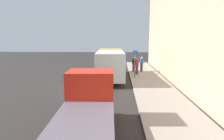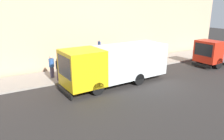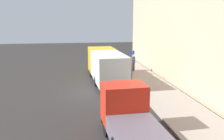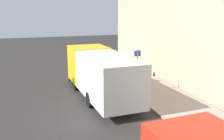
{
  "view_description": "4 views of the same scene",
  "coord_description": "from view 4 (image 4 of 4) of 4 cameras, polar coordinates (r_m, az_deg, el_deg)",
  "views": [
    {
      "loc": [
        1.97,
        -15.41,
        3.89
      ],
      "look_at": [
        1.25,
        1.13,
        1.12
      ],
      "focal_mm": 29.97,
      "sensor_mm": 36.0,
      "label": 1
    },
    {
      "loc": [
        -11.81,
        10.48,
        5.52
      ],
      "look_at": [
        0.95,
        2.98,
        1.12
      ],
      "focal_mm": 35.11,
      "sensor_mm": 36.0,
      "label": 2
    },
    {
      "loc": [
        -1.68,
        -17.67,
        5.48
      ],
      "look_at": [
        1.17,
        0.18,
        1.6
      ],
      "focal_mm": 37.43,
      "sensor_mm": 36.0,
      "label": 3
    },
    {
      "loc": [
        -3.1,
        -11.84,
        5.27
      ],
      "look_at": [
        1.61,
        2.29,
        1.76
      ],
      "focal_mm": 41.52,
      "sensor_mm": 36.0,
      "label": 4
    }
  ],
  "objects": [
    {
      "name": "ground",
      "position": [
        13.33,
        -3.52,
        -10.06
      ],
      "size": [
        80.0,
        80.0,
        0.0
      ],
      "primitive_type": "plane",
      "color": "#2A2725"
    },
    {
      "name": "sidewalk",
      "position": [
        15.08,
        13.95,
        -7.36
      ],
      "size": [
        3.3,
        30.0,
        0.12
      ],
      "primitive_type": "cube",
      "color": "gray",
      "rests_on": "ground"
    },
    {
      "name": "pedestrian_walking",
      "position": [
        19.56,
        1.78,
        0.71
      ],
      "size": [
        0.39,
        0.39,
        1.7
      ],
      "rotation": [
        0.0,
        0.0,
        4.94
      ],
      "color": "#422F47",
      "rests_on": "sidewalk"
    },
    {
      "name": "street_sign_post",
      "position": [
        16.31,
        5.58,
        0.62
      ],
      "size": [
        0.44,
        0.08,
        2.72
      ],
      "color": "#4C5156",
      "rests_on": "sidewalk"
    },
    {
      "name": "pedestrian_third",
      "position": [
        20.09,
        4.14,
        1.02
      ],
      "size": [
        0.5,
        0.5,
        1.73
      ],
      "rotation": [
        0.0,
        0.0,
        5.96
      ],
      "color": "#3E374F",
      "rests_on": "sidewalk"
    },
    {
      "name": "pedestrian_standing",
      "position": [
        18.26,
        4.24,
        -0.24
      ],
      "size": [
        0.46,
        0.46,
        1.72
      ],
      "rotation": [
        0.0,
        0.0,
        0.16
      ],
      "color": "#432F4A",
      "rests_on": "sidewalk"
    },
    {
      "name": "large_utility_truck",
      "position": [
        15.51,
        -2.49,
        -0.56
      ],
      "size": [
        2.77,
        7.98,
        2.79
      ],
      "rotation": [
        0.0,
        0.0,
        0.05
      ],
      "color": "gold",
      "rests_on": "ground"
    }
  ]
}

